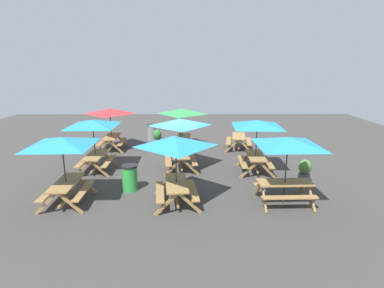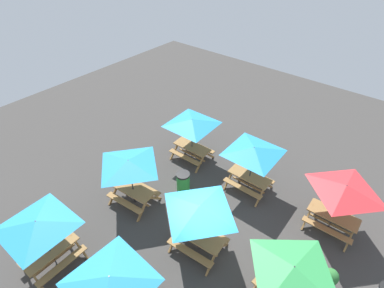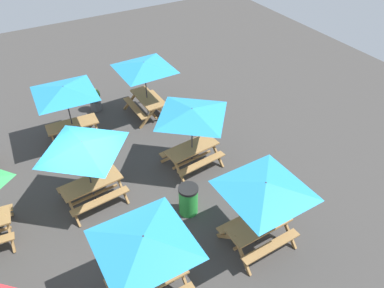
% 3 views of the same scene
% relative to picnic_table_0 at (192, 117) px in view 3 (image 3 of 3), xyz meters
% --- Properties ---
extents(ground_plane, '(31.67, 31.67, 0.00)m').
position_rel_picnic_table_0_xyz_m(ground_plane, '(-3.44, -0.22, -1.99)').
color(ground_plane, '#3D3A38').
rests_on(ground_plane, ground).
extents(picnic_table_0, '(2.20, 2.20, 2.34)m').
position_rel_picnic_table_0_xyz_m(picnic_table_0, '(0.00, 0.00, 0.00)').
color(picnic_table_0, olive).
rests_on(picnic_table_0, ground).
extents(picnic_table_1, '(2.83, 2.83, 2.34)m').
position_rel_picnic_table_0_xyz_m(picnic_table_1, '(-0.06, -3.69, 0.00)').
color(picnic_table_1, olive).
rests_on(picnic_table_1, ground).
extents(picnic_table_2, '(2.18, 2.18, 2.34)m').
position_rel_picnic_table_0_xyz_m(picnic_table_2, '(-3.43, 0.04, 0.00)').
color(picnic_table_2, olive).
rests_on(picnic_table_2, ground).
extents(picnic_table_4, '(2.83, 2.83, 2.34)m').
position_rel_picnic_table_0_xyz_m(picnic_table_4, '(-3.25, -3.68, 0.00)').
color(picnic_table_4, olive).
rests_on(picnic_table_4, ground).
extents(picnic_table_5, '(2.83, 2.83, 2.34)m').
position_rel_picnic_table_0_xyz_m(picnic_table_5, '(-0.00, 3.63, 0.00)').
color(picnic_table_5, olive).
rests_on(picnic_table_5, ground).
extents(picnic_table_8, '(2.82, 2.82, 2.34)m').
position_rel_picnic_table_0_xyz_m(picnic_table_8, '(-3.09, 3.32, 0.00)').
color(picnic_table_8, olive).
rests_on(picnic_table_8, ground).
extents(trash_bin_green, '(0.59, 0.59, 0.98)m').
position_rel_picnic_table_0_xyz_m(trash_bin_green, '(-1.14, -1.78, -1.49)').
color(trash_bin_green, green).
rests_on(trash_bin_green, ground).
extents(potted_plant_0, '(0.49, 0.49, 0.98)m').
position_rel_picnic_table_0_xyz_m(potted_plant_0, '(-1.75, 4.98, -1.47)').
color(potted_plant_0, '#59595B').
rests_on(potted_plant_0, ground).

